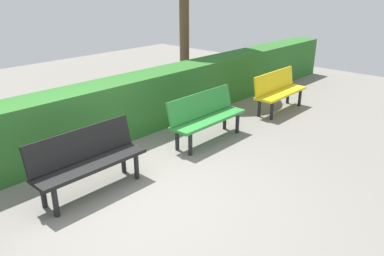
# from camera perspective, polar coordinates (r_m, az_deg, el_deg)

# --- Properties ---
(ground_plane) EXTENTS (18.82, 18.82, 0.00)m
(ground_plane) POSITION_cam_1_polar(r_m,az_deg,el_deg) (5.05, -8.74, -10.87)
(ground_plane) COLOR gray
(bench_yellow) EXTENTS (1.55, 0.47, 0.86)m
(bench_yellow) POSITION_cam_1_polar(r_m,az_deg,el_deg) (8.43, 13.03, 5.77)
(bench_yellow) COLOR yellow
(bench_yellow) RESTS_ON ground_plane
(bench_green) EXTENTS (1.61, 0.47, 0.86)m
(bench_green) POSITION_cam_1_polar(r_m,az_deg,el_deg) (6.62, 2.13, 2.05)
(bench_green) COLOR #2D8C38
(bench_green) RESTS_ON ground_plane
(bench_black) EXTENTS (1.57, 0.47, 0.86)m
(bench_black) POSITION_cam_1_polar(r_m,az_deg,el_deg) (5.19, -15.61, -4.45)
(bench_black) COLOR black
(bench_black) RESTS_ON ground_plane
(hedge_row) EXTENTS (14.82, 0.69, 1.06)m
(hedge_row) POSITION_cam_1_polar(r_m,az_deg,el_deg) (6.79, -12.39, 2.46)
(hedge_row) COLOR #2D6B28
(hedge_row) RESTS_ON ground_plane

